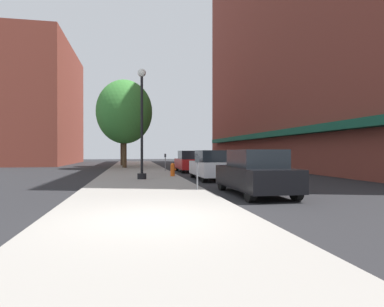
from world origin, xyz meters
The scene contains 13 objects.
ground_plane centered at (4.00, 18.00, 0.00)m, with size 90.00×90.00×0.00m, color #232326.
sidewalk_slab centered at (0.00, 19.00, 0.06)m, with size 4.80×50.00×0.12m, color gray.
building_right_brick centered at (14.99, 22.00, 14.54)m, with size 6.80×40.00×29.13m.
building_far_background centered at (-11.01, 37.00, 7.47)m, with size 6.80×18.00×14.99m.
lamppost centered at (0.10, 10.27, 3.20)m, with size 0.48×0.48×5.90m.
fire_hydrant centered at (1.97, 11.97, 0.52)m, with size 0.33×0.26×0.79m.
parking_meter_near centered at (2.05, 17.09, 0.95)m, with size 0.14×0.09×1.31m.
parking_meter_far centered at (2.05, 4.94, 0.95)m, with size 0.14×0.09×1.31m.
tree_near centered at (-1.11, 23.24, 5.26)m, with size 5.12×5.12×8.10m.
tree_mid centered at (-1.43, 27.75, 4.93)m, with size 3.89×3.89×7.07m.
car_black centered at (4.00, 3.96, 0.81)m, with size 1.80×4.30×1.66m.
car_white centered at (4.00, 10.48, 0.81)m, with size 1.80×4.30×1.66m.
car_red centered at (4.00, 17.62, 0.81)m, with size 1.80×4.30×1.66m.
Camera 1 is at (-0.40, -7.12, 1.58)m, focal length 30.09 mm.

